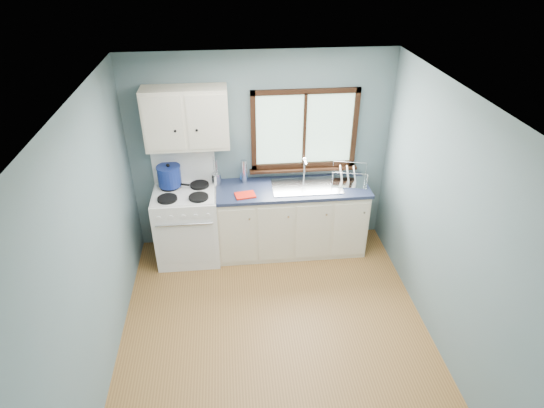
{
  "coord_description": "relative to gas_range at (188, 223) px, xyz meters",
  "views": [
    {
      "loc": [
        -0.38,
        -3.33,
        3.61
      ],
      "look_at": [
        0.05,
        0.9,
        1.05
      ],
      "focal_mm": 30.0,
      "sensor_mm": 36.0,
      "label": 1
    }
  ],
  "objects": [
    {
      "name": "wall_left",
      "position": [
        -0.66,
        -1.47,
        0.76
      ],
      "size": [
        0.02,
        3.6,
        2.5
      ],
      "primitive_type": "cube",
      "color": "slate",
      "rests_on": "ground"
    },
    {
      "name": "wall_right",
      "position": [
        2.56,
        -1.47,
        0.76
      ],
      "size": [
        0.02,
        3.6,
        2.5
      ],
      "primitive_type": "cube",
      "color": "slate",
      "rests_on": "ground"
    },
    {
      "name": "floor",
      "position": [
        0.95,
        -1.47,
        -0.5
      ],
      "size": [
        3.2,
        3.6,
        0.02
      ],
      "primitive_type": "cube",
      "color": "olive",
      "rests_on": "ground"
    },
    {
      "name": "utensil_crock",
      "position": [
        0.39,
        0.19,
        0.5
      ],
      "size": [
        0.15,
        0.15,
        0.38
      ],
      "rotation": [
        0.0,
        0.0,
        0.31
      ],
      "color": "silver",
      "rests_on": "countertop"
    },
    {
      "name": "dish_towel",
      "position": [
        0.72,
        -0.14,
        0.43
      ],
      "size": [
        0.26,
        0.21,
        0.02
      ],
      "primitive_type": "cube",
      "rotation": [
        0.0,
        0.0,
        0.17
      ],
      "color": "red",
      "rests_on": "countertop"
    },
    {
      "name": "countertop",
      "position": [
        1.31,
        0.02,
        0.41
      ],
      "size": [
        1.89,
        0.64,
        0.04
      ],
      "primitive_type": "cube",
      "color": "#192139",
      "rests_on": "base_cabinets"
    },
    {
      "name": "sink",
      "position": [
        1.49,
        0.02,
        0.37
      ],
      "size": [
        0.84,
        0.46,
        0.44
      ],
      "color": "silver",
      "rests_on": "countertop"
    },
    {
      "name": "thermos",
      "position": [
        0.73,
        0.21,
        0.58
      ],
      "size": [
        0.08,
        0.08,
        0.3
      ],
      "primitive_type": "cylinder",
      "rotation": [
        0.0,
        0.0,
        -0.2
      ],
      "color": "silver",
      "rests_on": "countertop"
    },
    {
      "name": "upper_cabinets",
      "position": [
        0.1,
        0.15,
        1.31
      ],
      "size": [
        0.95,
        0.35,
        0.7
      ],
      "color": "beige",
      "rests_on": "wall_back"
    },
    {
      "name": "dish_rack",
      "position": [
        2.02,
        0.07,
        0.49
      ],
      "size": [
        0.5,
        0.42,
        0.23
      ],
      "rotation": [
        0.0,
        0.0,
        -0.24
      ],
      "color": "silver",
      "rests_on": "countertop"
    },
    {
      "name": "wall_back",
      "position": [
        0.95,
        0.34,
        0.76
      ],
      "size": [
        3.2,
        0.02,
        2.5
      ],
      "primitive_type": "cube",
      "color": "slate",
      "rests_on": "ground"
    },
    {
      "name": "soap_bottle",
      "position": [
        0.73,
        0.22,
        0.55
      ],
      "size": [
        0.1,
        0.1,
        0.25
      ],
      "primitive_type": "imported",
      "rotation": [
        0.0,
        0.0,
        -0.06
      ],
      "color": "blue",
      "rests_on": "countertop"
    },
    {
      "name": "window",
      "position": [
        1.48,
        0.3,
        0.98
      ],
      "size": [
        1.36,
        0.1,
        1.03
      ],
      "color": "#9EC6A8",
      "rests_on": "wall_back"
    },
    {
      "name": "skillet",
      "position": [
        -0.17,
        0.15,
        0.49
      ],
      "size": [
        0.4,
        0.32,
        0.05
      ],
      "rotation": [
        0.0,
        0.0,
        -0.33
      ],
      "color": "black",
      "rests_on": "gas_range"
    },
    {
      "name": "gas_range",
      "position": [
        0.0,
        0.0,
        0.0
      ],
      "size": [
        0.76,
        0.69,
        1.36
      ],
      "color": "white",
      "rests_on": "floor"
    },
    {
      "name": "ceiling",
      "position": [
        0.95,
        -1.47,
        2.02
      ],
      "size": [
        3.2,
        3.6,
        0.02
      ],
      "primitive_type": "cube",
      "color": "white",
      "rests_on": "wall_back"
    },
    {
      "name": "base_cabinets",
      "position": [
        1.31,
        0.02,
        -0.08
      ],
      "size": [
        1.85,
        0.6,
        0.88
      ],
      "color": "beige",
      "rests_on": "floor"
    },
    {
      "name": "stockpot",
      "position": [
        -0.17,
        0.15,
        0.59
      ],
      "size": [
        0.38,
        0.38,
        0.28
      ],
      "rotation": [
        0.0,
        0.0,
        0.39
      ],
      "color": "navy",
      "rests_on": "gas_range"
    }
  ]
}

